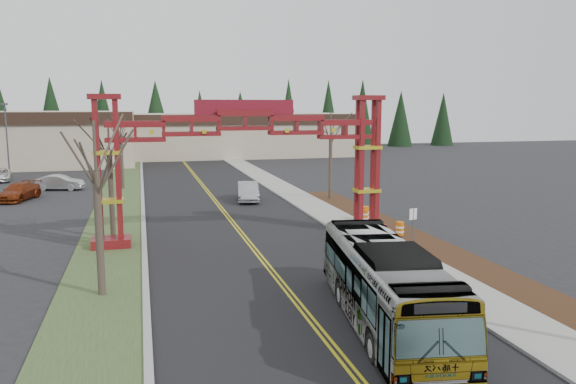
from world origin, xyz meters
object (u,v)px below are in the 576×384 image
object	(u,v)px
light_pole_far	(7,134)
parked_car_mid_a	(19,192)
barrel_mid	(365,216)
barrel_south	(400,229)
parked_car_far_a	(60,182)
transit_bus	(385,285)
retail_building_east	(237,134)
bare_tree_median_far	(121,136)
bare_tree_median_mid	(109,155)
barrel_north	(365,214)
bare_tree_right_far	(331,135)
silver_sedan	(248,192)
bare_tree_median_near	(96,173)
street_sign	(413,220)
gateway_arch	(245,143)

from	to	relation	value
light_pole_far	parked_car_mid_a	bearing A→B (deg)	-76.43
barrel_mid	barrel_south	bearing A→B (deg)	-83.70
parked_car_mid_a	barrel_mid	world-z (taller)	parked_car_mid_a
parked_car_mid_a	parked_car_far_a	bearing A→B (deg)	81.64
transit_bus	light_pole_far	bearing A→B (deg)	122.38
transit_bus	retail_building_east	bearing A→B (deg)	93.04
bare_tree_median_far	bare_tree_median_mid	bearing A→B (deg)	-90.00
retail_building_east	barrel_north	bearing A→B (deg)	-90.71
barrel_north	bare_tree_median_far	bearing A→B (deg)	129.04
retail_building_east	barrel_north	distance (m)	58.84
transit_bus	bare_tree_right_far	world-z (taller)	bare_tree_right_far
bare_tree_median_far	light_pole_far	bearing A→B (deg)	131.80
barrel_south	barrel_north	world-z (taller)	barrel_north
transit_bus	bare_tree_right_far	size ratio (longest dim) A/B	1.48
bare_tree_median_mid	light_pole_far	size ratio (longest dim) A/B	0.86
silver_sedan	parked_car_mid_a	distance (m)	20.27
bare_tree_median_near	light_pole_far	distance (m)	50.17
parked_car_far_a	street_sign	bearing A→B (deg)	-130.95
retail_building_east	light_pole_far	size ratio (longest dim) A/B	4.42
parked_car_mid_a	bare_tree_median_mid	xyz separation A→B (m)	(8.70, -17.41, 4.52)
barrel_south	street_sign	bearing A→B (deg)	-102.43
bare_tree_right_far	street_sign	distance (m)	18.25
silver_sedan	parked_car_mid_a	size ratio (longest dim) A/B	0.96
retail_building_east	light_pole_far	xyz separation A→B (m)	(-31.50, -22.37, 1.46)
gateway_arch	bare_tree_median_mid	distance (m)	8.35
barrel_south	barrel_north	xyz separation A→B (m)	(-0.32, 4.91, 0.07)
retail_building_east	barrel_north	world-z (taller)	retail_building_east
parked_car_far_a	light_pole_far	size ratio (longest dim) A/B	0.53
parked_car_far_a	light_pole_far	xyz separation A→B (m)	(-7.45, 14.25, 4.21)
bare_tree_median_mid	bare_tree_right_far	bearing A→B (deg)	30.98
parked_car_far_a	gateway_arch	bearing A→B (deg)	-139.37
gateway_arch	barrel_north	bearing A→B (deg)	18.98
barrel_south	light_pole_far	bearing A→B (deg)	126.97
bare_tree_median_mid	barrel_north	distance (m)	17.93
transit_bus	parked_car_far_a	size ratio (longest dim) A/B	2.49
street_sign	barrel_mid	bearing A→B (deg)	88.87
barrel_mid	street_sign	bearing A→B (deg)	-91.13
gateway_arch	bare_tree_median_near	size ratio (longest dim) A/B	2.39
bare_tree_median_far	barrel_south	distance (m)	31.93
parked_car_far_a	light_pole_far	world-z (taller)	light_pole_far
barrel_mid	parked_car_mid_a	bearing A→B (deg)	146.87
light_pole_far	retail_building_east	bearing A→B (deg)	35.38
gateway_arch	parked_car_mid_a	bearing A→B (deg)	130.31
bare_tree_median_near	bare_tree_median_mid	bearing A→B (deg)	90.00
retail_building_east	light_pole_far	distance (m)	38.66
bare_tree_median_near	silver_sedan	bearing A→B (deg)	64.76
silver_sedan	bare_tree_median_far	size ratio (longest dim) A/B	0.69
silver_sedan	bare_tree_right_far	world-z (taller)	bare_tree_right_far
gateway_arch	parked_car_far_a	xyz separation A→B (m)	(-14.05, 25.33, -5.23)
barrel_north	gateway_arch	bearing A→B (deg)	-161.02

